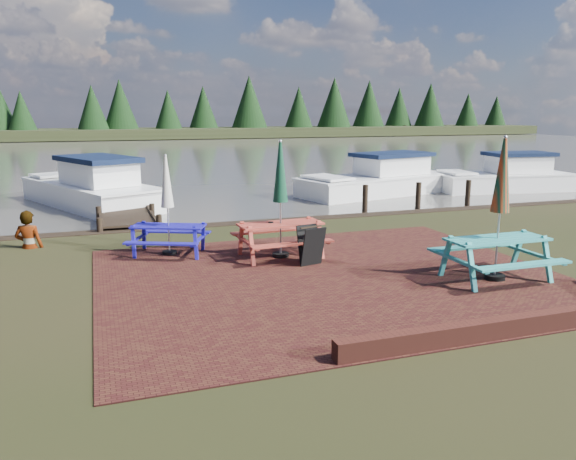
{
  "coord_description": "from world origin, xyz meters",
  "views": [
    {
      "loc": [
        -4.31,
        -8.88,
        3.25
      ],
      "look_at": [
        -0.86,
        1.16,
        1.0
      ],
      "focal_mm": 35.0,
      "sensor_mm": 36.0,
      "label": 1
    }
  ],
  "objects_px": {
    "chalkboard": "(311,245)",
    "person": "(26,211)",
    "picnic_table_blue": "(168,221)",
    "boat_far": "(506,178)",
    "picnic_table_teal": "(498,232)",
    "picnic_table_red": "(281,218)",
    "boat_near": "(380,181)",
    "boat_jetty": "(91,190)",
    "jetty": "(122,203)"
  },
  "relations": [
    {
      "from": "picnic_table_blue",
      "to": "boat_far",
      "type": "distance_m",
      "value": 17.22
    },
    {
      "from": "picnic_table_red",
      "to": "jetty",
      "type": "xyz_separation_m",
      "value": [
        -3.05,
        8.43,
        -0.8
      ]
    },
    {
      "from": "boat_near",
      "to": "jetty",
      "type": "bearing_deg",
      "value": 80.15
    },
    {
      "from": "picnic_table_red",
      "to": "boat_far",
      "type": "relative_size",
      "value": 0.42
    },
    {
      "from": "picnic_table_teal",
      "to": "chalkboard",
      "type": "distance_m",
      "value": 3.77
    },
    {
      "from": "picnic_table_teal",
      "to": "boat_near",
      "type": "height_order",
      "value": "picnic_table_teal"
    },
    {
      "from": "boat_jetty",
      "to": "boat_near",
      "type": "distance_m",
      "value": 11.52
    },
    {
      "from": "chalkboard",
      "to": "jetty",
      "type": "distance_m",
      "value": 9.9
    },
    {
      "from": "picnic_table_red",
      "to": "chalkboard",
      "type": "height_order",
      "value": "picnic_table_red"
    },
    {
      "from": "boat_far",
      "to": "boat_jetty",
      "type": "bearing_deg",
      "value": 92.38
    },
    {
      "from": "boat_far",
      "to": "picnic_table_teal",
      "type": "bearing_deg",
      "value": 147.0
    },
    {
      "from": "picnic_table_red",
      "to": "boat_near",
      "type": "bearing_deg",
      "value": 48.3
    },
    {
      "from": "picnic_table_teal",
      "to": "picnic_table_red",
      "type": "distance_m",
      "value": 4.58
    },
    {
      "from": "person",
      "to": "boat_near",
      "type": "bearing_deg",
      "value": -136.65
    },
    {
      "from": "picnic_table_red",
      "to": "boat_jetty",
      "type": "bearing_deg",
      "value": 109.2
    },
    {
      "from": "picnic_table_teal",
      "to": "picnic_table_blue",
      "type": "xyz_separation_m",
      "value": [
        -5.79,
        4.08,
        -0.17
      ]
    },
    {
      "from": "picnic_table_teal",
      "to": "picnic_table_red",
      "type": "xyz_separation_m",
      "value": [
        -3.43,
        3.03,
        -0.06
      ]
    },
    {
      "from": "picnic_table_red",
      "to": "jetty",
      "type": "distance_m",
      "value": 9.0
    },
    {
      "from": "picnic_table_blue",
      "to": "person",
      "type": "distance_m",
      "value": 3.6
    },
    {
      "from": "picnic_table_teal",
      "to": "boat_jetty",
      "type": "xyz_separation_m",
      "value": [
        -7.48,
        12.99,
        -0.56
      ]
    },
    {
      "from": "chalkboard",
      "to": "boat_jetty",
      "type": "bearing_deg",
      "value": 99.33
    },
    {
      "from": "boat_jetty",
      "to": "boat_near",
      "type": "height_order",
      "value": "boat_jetty"
    },
    {
      "from": "picnic_table_blue",
      "to": "boat_far",
      "type": "xyz_separation_m",
      "value": [
        15.56,
        7.36,
        -0.44
      ]
    },
    {
      "from": "picnic_table_teal",
      "to": "picnic_table_blue",
      "type": "height_order",
      "value": "picnic_table_teal"
    },
    {
      "from": "picnic_table_blue",
      "to": "jetty",
      "type": "xyz_separation_m",
      "value": [
        -0.69,
        7.38,
        -0.69
      ]
    },
    {
      "from": "picnic_table_blue",
      "to": "boat_near",
      "type": "relative_size",
      "value": 0.31
    },
    {
      "from": "picnic_table_red",
      "to": "picnic_table_teal",
      "type": "bearing_deg",
      "value": -44.32
    },
    {
      "from": "boat_jetty",
      "to": "person",
      "type": "relative_size",
      "value": 4.1
    },
    {
      "from": "boat_far",
      "to": "picnic_table_blue",
      "type": "bearing_deg",
      "value": 122.82
    },
    {
      "from": "picnic_table_red",
      "to": "chalkboard",
      "type": "xyz_separation_m",
      "value": [
        0.41,
        -0.85,
        -0.48
      ]
    },
    {
      "from": "chalkboard",
      "to": "jetty",
      "type": "xyz_separation_m",
      "value": [
        -3.45,
        9.28,
        -0.32
      ]
    },
    {
      "from": "boat_near",
      "to": "boat_far",
      "type": "distance_m",
      "value": 5.81
    },
    {
      "from": "picnic_table_teal",
      "to": "jetty",
      "type": "bearing_deg",
      "value": 119.77
    },
    {
      "from": "picnic_table_red",
      "to": "boat_near",
      "type": "xyz_separation_m",
      "value": [
        7.45,
        9.27,
        -0.55
      ]
    },
    {
      "from": "chalkboard",
      "to": "person",
      "type": "height_order",
      "value": "person"
    },
    {
      "from": "boat_near",
      "to": "boat_far",
      "type": "bearing_deg",
      "value": -112.92
    },
    {
      "from": "chalkboard",
      "to": "boat_jetty",
      "type": "relative_size",
      "value": 0.11
    },
    {
      "from": "person",
      "to": "jetty",
      "type": "bearing_deg",
      "value": -96.69
    },
    {
      "from": "chalkboard",
      "to": "person",
      "type": "distance_m",
      "value": 6.96
    },
    {
      "from": "chalkboard",
      "to": "boat_jetty",
      "type": "xyz_separation_m",
      "value": [
        -4.45,
        10.8,
        -0.02
      ]
    },
    {
      "from": "chalkboard",
      "to": "jetty",
      "type": "height_order",
      "value": "chalkboard"
    },
    {
      "from": "picnic_table_red",
      "to": "person",
      "type": "distance_m",
      "value": 6.17
    },
    {
      "from": "jetty",
      "to": "boat_near",
      "type": "distance_m",
      "value": 10.54
    },
    {
      "from": "picnic_table_teal",
      "to": "chalkboard",
      "type": "relative_size",
      "value": 3.27
    },
    {
      "from": "picnic_table_blue",
      "to": "jetty",
      "type": "distance_m",
      "value": 7.44
    },
    {
      "from": "picnic_table_blue",
      "to": "picnic_table_teal",
      "type": "bearing_deg",
      "value": -11.22
    },
    {
      "from": "boat_near",
      "to": "person",
      "type": "xyz_separation_m",
      "value": [
        -12.95,
        -6.45,
        0.54
      ]
    },
    {
      "from": "boat_jetty",
      "to": "person",
      "type": "bearing_deg",
      "value": -126.1
    },
    {
      "from": "chalkboard",
      "to": "person",
      "type": "relative_size",
      "value": 0.47
    },
    {
      "from": "picnic_table_red",
      "to": "picnic_table_blue",
      "type": "bearing_deg",
      "value": 153.14
    }
  ]
}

